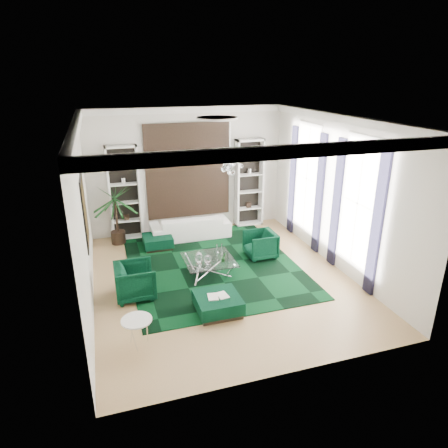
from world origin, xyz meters
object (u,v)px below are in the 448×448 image
object	(u,v)px
coffee_table	(209,267)
side_table	(138,333)
armchair_right	(260,244)
palm	(115,207)
armchair_left	(135,281)
ottoman_side	(158,242)
ottoman_front	(218,304)
sofa	(190,226)

from	to	relation	value
coffee_table	side_table	xyz separation A→B (m)	(-1.98, -2.28, 0.06)
armchair_right	palm	world-z (taller)	palm
armchair_left	palm	distance (m)	3.30
coffee_table	side_table	distance (m)	3.02
ottoman_side	palm	world-z (taller)	palm
ottoman_side	side_table	xyz separation A→B (m)	(-1.02, -4.30, 0.09)
side_table	palm	bearing A→B (deg)	90.37
armchair_left	side_table	distance (m)	1.76
side_table	coffee_table	bearing A→B (deg)	49.05
ottoman_front	ottoman_side	bearing A→B (deg)	100.57
armchair_right	ottoman_front	size ratio (longest dim) A/B	0.87
armchair_right	ottoman_side	distance (m)	2.95
armchair_left	palm	world-z (taller)	palm
armchair_right	ottoman_side	bearing A→B (deg)	-119.59
coffee_table	palm	distance (m)	3.47
armchair_left	palm	xyz separation A→B (m)	(-0.18, 3.21, 0.72)
armchair_left	armchair_right	distance (m)	3.61
armchair_left	armchair_right	size ratio (longest dim) A/B	1.09
side_table	armchair_left	bearing A→B (deg)	85.29
sofa	ottoman_front	size ratio (longest dim) A/B	2.61
ottoman_front	palm	world-z (taller)	palm
palm	ottoman_side	bearing A→B (deg)	-32.19
palm	sofa	bearing A→B (deg)	-4.71
ottoman_side	side_table	distance (m)	4.42
coffee_table	ottoman_front	distance (m)	1.69
armchair_left	ottoman_front	xyz separation A→B (m)	(1.56, -1.13, -0.21)
coffee_table	ottoman_front	world-z (taller)	coffee_table
coffee_table	armchair_right	bearing A→B (deg)	19.39
armchair_left	ottoman_side	distance (m)	2.70
coffee_table	side_table	size ratio (longest dim) A/B	2.14
sofa	ottoman_side	xyz separation A→B (m)	(-1.07, -0.49, -0.17)
sofa	side_table	bearing A→B (deg)	66.46
armchair_right	ottoman_front	bearing A→B (deg)	-40.02
sofa	coffee_table	xyz separation A→B (m)	(-0.10, -2.50, -0.14)
sofa	coffee_table	world-z (taller)	sofa
side_table	sofa	bearing A→B (deg)	66.46
ottoman_side	armchair_left	bearing A→B (deg)	-108.97
coffee_table	palm	world-z (taller)	palm
coffee_table	palm	xyz separation A→B (m)	(-2.01, 2.68, 0.91)
side_table	palm	size ratio (longest dim) A/B	0.25
sofa	armchair_left	distance (m)	3.60
armchair_left	coffee_table	size ratio (longest dim) A/B	0.72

